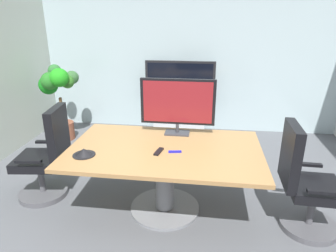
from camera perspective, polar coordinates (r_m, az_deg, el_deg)
name	(u,v)px	position (r m, az deg, el deg)	size (l,w,h in m)	color
ground_plane	(168,223)	(3.25, -0.06, -18.08)	(6.81, 6.81, 0.00)	#515459
wall_back_glass_partition	(190,48)	(5.47, 4.25, 14.69)	(5.40, 0.10, 2.98)	#9EB2B7
conference_table	(165,164)	(3.15, -0.62, -7.23)	(1.98, 1.20, 0.74)	olive
office_chair_left	(47,161)	(3.71, -22.20, -6.16)	(0.62, 0.60, 1.09)	#4C4C51
office_chair_right	(305,188)	(3.22, 24.68, -10.69)	(0.60, 0.58, 1.09)	#4C4C51
tv_monitor	(178,103)	(3.34, 1.86, 4.36)	(0.84, 0.18, 0.64)	#333338
wall_display_unit	(180,110)	(5.33, 2.24, 3.09)	(1.20, 0.36, 1.31)	#B7BABC
potted_plant	(58,93)	(5.26, -20.29, 5.98)	(0.59, 0.60, 1.26)	brown
conference_phone	(84,152)	(3.02, -15.82, -4.87)	(0.22, 0.22, 0.07)	black
remote_control	(159,151)	(2.97, -1.78, -4.89)	(0.05, 0.17, 0.02)	black
whiteboard_marker	(175,152)	(2.97, 1.33, -4.94)	(0.13, 0.02, 0.02)	#1919A5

